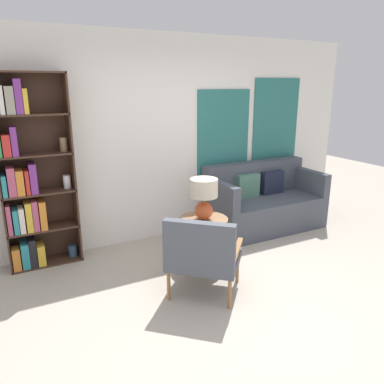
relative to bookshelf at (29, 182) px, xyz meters
The scene contains 7 objects.
ground_plane 2.62m from the bookshelf, 49.75° to the right, with size 14.00×14.00×0.00m, color #B2A899.
wall_back 1.67m from the bookshelf, ahead, with size 6.40×0.08×2.70m.
bookshelf is the anchor object (origin of this frame).
armchair 2.11m from the bookshelf, 47.37° to the right, with size 0.91×0.91×0.85m.
couch 3.19m from the bookshelf, ahead, with size 1.70×0.81×0.95m.
side_table 2.02m from the bookshelf, 25.70° to the right, with size 0.57×0.57×0.55m.
table_lamp 1.97m from the bookshelf, 26.37° to the right, with size 0.32×0.32×0.48m.
Camera 1 is at (-1.82, -2.58, 2.06)m, focal length 35.00 mm.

